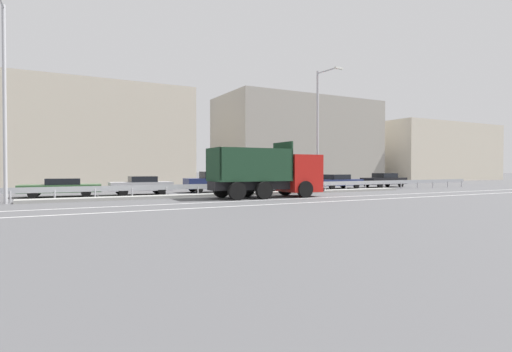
{
  "coord_description": "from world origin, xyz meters",
  "views": [
    {
      "loc": [
        -12.41,
        -22.0,
        1.81
      ],
      "look_at": [
        -0.02,
        0.89,
        1.33
      ],
      "focal_mm": 28.0,
      "sensor_mm": 36.0,
      "label": 1
    }
  ],
  "objects_px": {
    "parked_car_1": "(61,187)",
    "parked_car_3": "(211,182)",
    "parked_car_2": "(141,185)",
    "parked_car_5": "(337,181)",
    "median_road_sign": "(217,177)",
    "dump_truck": "(279,176)",
    "street_lamp_0": "(4,95)",
    "parked_car_6": "(384,180)",
    "parked_car_4": "(281,182)",
    "street_lamp_1": "(319,125)"
  },
  "relations": [
    {
      "from": "parked_car_3",
      "to": "parked_car_5",
      "type": "height_order",
      "value": "parked_car_3"
    },
    {
      "from": "median_road_sign",
      "to": "parked_car_1",
      "type": "bearing_deg",
      "value": 154.57
    },
    {
      "from": "street_lamp_0",
      "to": "parked_car_3",
      "type": "relative_size",
      "value": 2.49
    },
    {
      "from": "median_road_sign",
      "to": "street_lamp_1",
      "type": "relative_size",
      "value": 0.27
    },
    {
      "from": "median_road_sign",
      "to": "parked_car_2",
      "type": "distance_m",
      "value": 5.67
    },
    {
      "from": "median_road_sign",
      "to": "parked_car_4",
      "type": "distance_m",
      "value": 8.48
    },
    {
      "from": "dump_truck",
      "to": "parked_car_5",
      "type": "distance_m",
      "value": 12.13
    },
    {
      "from": "parked_car_3",
      "to": "parked_car_1",
      "type": "bearing_deg",
      "value": 93.26
    },
    {
      "from": "parked_car_4",
      "to": "street_lamp_1",
      "type": "bearing_deg",
      "value": -167.99
    },
    {
      "from": "street_lamp_0",
      "to": "parked_car_2",
      "type": "bearing_deg",
      "value": 28.42
    },
    {
      "from": "street_lamp_1",
      "to": "median_road_sign",
      "type": "bearing_deg",
      "value": 178.23
    },
    {
      "from": "street_lamp_0",
      "to": "street_lamp_1",
      "type": "height_order",
      "value": "street_lamp_0"
    },
    {
      "from": "parked_car_3",
      "to": "parked_car_6",
      "type": "xyz_separation_m",
      "value": [
        17.87,
        -0.37,
        -0.08
      ]
    },
    {
      "from": "median_road_sign",
      "to": "street_lamp_1",
      "type": "height_order",
      "value": "street_lamp_1"
    },
    {
      "from": "median_road_sign",
      "to": "dump_truck",
      "type": "bearing_deg",
      "value": -38.13
    },
    {
      "from": "dump_truck",
      "to": "parked_car_3",
      "type": "distance_m",
      "value": 7.17
    },
    {
      "from": "parked_car_5",
      "to": "street_lamp_0",
      "type": "bearing_deg",
      "value": -84.76
    },
    {
      "from": "street_lamp_1",
      "to": "parked_car_6",
      "type": "distance_m",
      "value": 12.69
    },
    {
      "from": "parked_car_5",
      "to": "dump_truck",
      "type": "bearing_deg",
      "value": -61.85
    },
    {
      "from": "parked_car_2",
      "to": "parked_car_5",
      "type": "height_order",
      "value": "parked_car_5"
    },
    {
      "from": "median_road_sign",
      "to": "parked_car_4",
      "type": "bearing_deg",
      "value": 28.78
    },
    {
      "from": "street_lamp_0",
      "to": "parked_car_1",
      "type": "xyz_separation_m",
      "value": [
        2.75,
        4.56,
        -4.89
      ]
    },
    {
      "from": "dump_truck",
      "to": "parked_car_4",
      "type": "height_order",
      "value": "dump_truck"
    },
    {
      "from": "parked_car_3",
      "to": "parked_car_6",
      "type": "bearing_deg",
      "value": -88.5
    },
    {
      "from": "parked_car_2",
      "to": "parked_car_1",
      "type": "bearing_deg",
      "value": 87.76
    },
    {
      "from": "dump_truck",
      "to": "parked_car_3",
      "type": "relative_size",
      "value": 1.8
    },
    {
      "from": "dump_truck",
      "to": "parked_car_6",
      "type": "xyz_separation_m",
      "value": [
        16.02,
        6.53,
        -0.64
      ]
    },
    {
      "from": "street_lamp_0",
      "to": "street_lamp_1",
      "type": "bearing_deg",
      "value": 0.06
    },
    {
      "from": "parked_car_1",
      "to": "parked_car_6",
      "type": "relative_size",
      "value": 1.0
    },
    {
      "from": "median_road_sign",
      "to": "parked_car_5",
      "type": "distance_m",
      "value": 14.01
    },
    {
      "from": "parked_car_3",
      "to": "parked_car_4",
      "type": "xyz_separation_m",
      "value": [
        6.06,
        -0.32,
        -0.12
      ]
    },
    {
      "from": "street_lamp_1",
      "to": "parked_car_5",
      "type": "height_order",
      "value": "street_lamp_1"
    },
    {
      "from": "median_road_sign",
      "to": "parked_car_1",
      "type": "relative_size",
      "value": 0.49
    },
    {
      "from": "parked_car_1",
      "to": "parked_car_5",
      "type": "distance_m",
      "value": 22.43
    },
    {
      "from": "parked_car_1",
      "to": "street_lamp_0",
      "type": "bearing_deg",
      "value": 153.77
    },
    {
      "from": "dump_truck",
      "to": "parked_car_2",
      "type": "distance_m",
      "value": 9.71
    },
    {
      "from": "dump_truck",
      "to": "street_lamp_0",
      "type": "distance_m",
      "value": 15.7
    },
    {
      "from": "parked_car_2",
      "to": "parked_car_6",
      "type": "xyz_separation_m",
      "value": [
        23.28,
        0.12,
        0.04
      ]
    },
    {
      "from": "parked_car_1",
      "to": "parked_car_6",
      "type": "xyz_separation_m",
      "value": [
        28.24,
        -0.27,
        0.08
      ]
    },
    {
      "from": "parked_car_3",
      "to": "median_road_sign",
      "type": "bearing_deg",
      "value": 165.59
    },
    {
      "from": "parked_car_5",
      "to": "parked_car_6",
      "type": "xyz_separation_m",
      "value": [
        5.81,
        0.02,
        0.04
      ]
    },
    {
      "from": "dump_truck",
      "to": "parked_car_1",
      "type": "bearing_deg",
      "value": -117.6
    },
    {
      "from": "median_road_sign",
      "to": "parked_car_4",
      "type": "xyz_separation_m",
      "value": [
        7.42,
        4.07,
        -0.6
      ]
    },
    {
      "from": "median_road_sign",
      "to": "street_lamp_1",
      "type": "distance_m",
      "value": 8.92
    },
    {
      "from": "median_road_sign",
      "to": "parked_car_4",
      "type": "relative_size",
      "value": 0.52
    },
    {
      "from": "parked_car_1",
      "to": "parked_car_3",
      "type": "height_order",
      "value": "parked_car_3"
    },
    {
      "from": "street_lamp_1",
      "to": "parked_car_4",
      "type": "relative_size",
      "value": 1.94
    },
    {
      "from": "street_lamp_1",
      "to": "street_lamp_0",
      "type": "bearing_deg",
      "value": -179.94
    },
    {
      "from": "parked_car_4",
      "to": "parked_car_2",
      "type": "bearing_deg",
      "value": 94.13
    },
    {
      "from": "street_lamp_1",
      "to": "parked_car_5",
      "type": "xyz_separation_m",
      "value": [
        5.33,
        4.26,
        -4.37
      ]
    }
  ]
}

